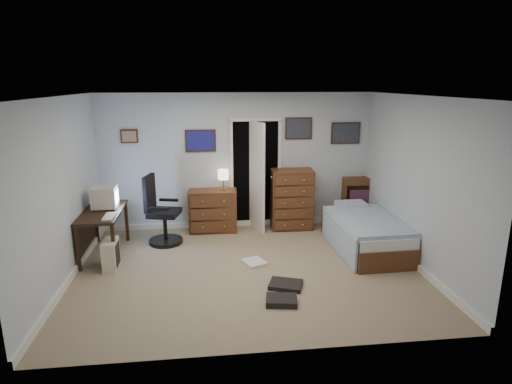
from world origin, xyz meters
TOP-DOWN VIEW (x-y plane):
  - floor at (0.00, 0.00)m, footprint 5.00×4.00m
  - computer_desk at (-2.29, 0.84)m, footprint 0.60×1.27m
  - crt_monitor at (-2.18, 0.99)m, footprint 0.38×0.35m
  - keyboard at (-2.02, 0.49)m, footprint 0.15×0.39m
  - pc_tower at (-2.00, 0.29)m, footprint 0.21×0.41m
  - office_chair at (-1.35, 1.25)m, footprint 0.69×0.69m
  - media_stack at (-2.32, 2.29)m, footprint 0.17×0.17m
  - low_dresser at (-0.46, 1.77)m, footprint 0.89×0.49m
  - table_lamp at (-0.26, 1.77)m, footprint 0.20×0.20m
  - doorway at (0.35, 2.27)m, footprint 0.96×1.12m
  - tall_dresser at (1.00, 1.75)m, footprint 0.78×0.47m
  - headboard_bookcase at (2.54, 1.86)m, footprint 1.02×0.30m
  - bed at (1.99, 0.57)m, footprint 1.05×1.88m
  - wall_posters at (0.57, 1.98)m, footprint 4.38×0.04m
  - floor_clutter at (0.33, -0.60)m, footprint 0.80×1.61m

SIDE VIEW (x-z plane):
  - floor at x=0.00m, z-range -0.02..0.00m
  - floor_clutter at x=0.33m, z-range -0.01..0.07m
  - pc_tower at x=-2.00m, z-range 0.00..0.44m
  - bed at x=1.99m, z-range -0.02..0.59m
  - low_dresser at x=-0.46m, z-range 0.00..0.77m
  - media_stack at x=-2.32m, z-range 0.00..0.83m
  - office_chair at x=-1.35m, z-range -0.13..1.05m
  - headboard_bookcase at x=2.54m, z-range 0.03..0.94m
  - tall_dresser at x=1.00m, z-range 0.00..1.12m
  - computer_desk at x=-2.29m, z-range 0.20..0.93m
  - keyboard at x=-2.02m, z-range 0.73..0.75m
  - crt_monitor at x=-2.18m, z-range 0.73..1.08m
  - doorway at x=0.35m, z-range -0.02..2.03m
  - table_lamp at x=-0.26m, z-range 0.86..1.23m
  - wall_posters at x=0.57m, z-range 1.45..2.05m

